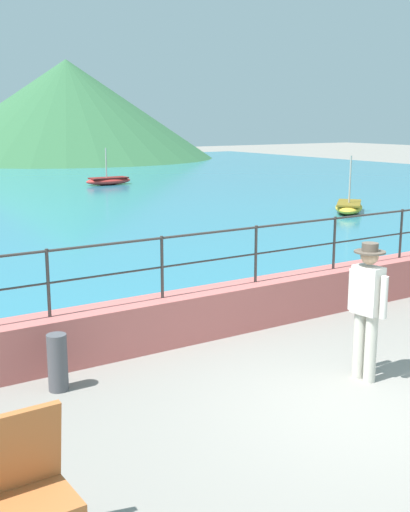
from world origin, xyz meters
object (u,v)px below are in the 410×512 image
Objects in this scene: bollard at (58,362)px; boat_3 at (349,207)px; boat_4 at (109,181)px; person_walking at (367,305)px.

bollard is 0.31× the size of boat_3.
boat_3 is at bearing -77.73° from boat_4.
bollard is at bearing -147.63° from boat_3.
person_walking is 3.83m from bollard.
bollard is (-3.34, 1.77, -0.62)m from person_walking.
boat_4 is (7.36, 23.59, -0.72)m from person_walking.
bollard is 0.31× the size of boat_4.
boat_3 is at bearing 45.39° from person_walking.
person_walking is 14.60m from boat_3.
boat_4 reaches higher than bollard.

